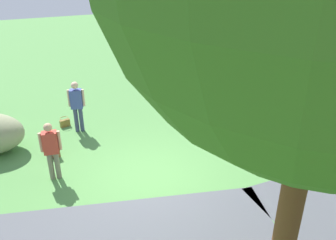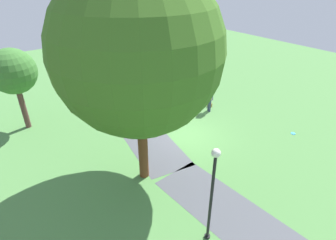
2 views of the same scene
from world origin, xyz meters
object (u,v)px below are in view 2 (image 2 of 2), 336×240
passerby_on_path (171,103)px  woman_with_handbag (210,97)px  lamp_post (212,188)px  frisbee_on_grass (293,133)px  man_near_boulder (204,75)px  handbag_on_grass (210,105)px  large_shade_tree (138,52)px  backpack_by_boulder (156,96)px  spare_backpack_on_lawn (185,109)px  young_tree_near_path (13,72)px  lawn_boulder (179,92)px

passerby_on_path → woman_with_handbag: bearing=-111.8°
lamp_post → passerby_on_path: bearing=-30.4°
frisbee_on_grass → passerby_on_path: bearing=35.5°
man_near_boulder → handbag_on_grass: 3.65m
woman_with_handbag → handbag_on_grass: bearing=-50.0°
large_shade_tree → backpack_by_boulder: size_ratio=21.97×
spare_backpack_on_lawn → frisbee_on_grass: (-5.80, -3.08, -0.18)m
man_near_boulder → spare_backpack_on_lawn: bearing=120.4°
large_shade_tree → lamp_post: (-4.10, 0.09, -3.34)m
young_tree_near_path → backpack_by_boulder: size_ratio=11.62×
lawn_boulder → passerby_on_path: bearing=129.4°
frisbee_on_grass → lawn_boulder: bearing=16.2°
man_near_boulder → passerby_on_path: (-2.27, 5.06, -0.07)m
lamp_post → man_near_boulder: lamp_post is taller
passerby_on_path → backpack_by_boulder: bearing=-16.8°
woman_with_handbag → backpack_by_boulder: woman_with_handbag is taller
handbag_on_grass → spare_backpack_on_lawn: bearing=75.0°
handbag_on_grass → backpack_by_boulder: backpack_by_boulder is taller
man_near_boulder → backpack_by_boulder: size_ratio=4.21×
frisbee_on_grass → handbag_on_grass: bearing=13.7°
lamp_post → woman_with_handbag: (6.77, -6.92, -1.35)m
young_tree_near_path → woman_with_handbag: bearing=-117.5°
lamp_post → man_near_boulder: 13.92m
lawn_boulder → woman_with_handbag: 2.65m
man_near_boulder → woman_with_handbag: bearing=140.3°
large_shade_tree → spare_backpack_on_lawn: size_ratio=21.97×
lamp_post → spare_backpack_on_lawn: lamp_post is taller
large_shade_tree → spare_backpack_on_lawn: large_shade_tree is taller
lawn_boulder → spare_backpack_on_lawn: lawn_boulder is taller
young_tree_near_path → passerby_on_path: size_ratio=2.94×
man_near_boulder → passerby_on_path: size_ratio=1.06×
large_shade_tree → young_tree_near_path: (7.80, 3.02, -2.27)m
young_tree_near_path → spare_backpack_on_lawn: (-4.24, -8.56, -3.19)m
passerby_on_path → backpack_by_boulder: passerby_on_path is taller
lawn_boulder → backpack_by_boulder: lawn_boulder is taller
woman_with_handbag → backpack_by_boulder: (3.76, 1.54, -0.78)m
backpack_by_boulder → frisbee_on_grass: 9.29m
lawn_boulder → woman_with_handbag: size_ratio=1.40×
lamp_post → spare_backpack_on_lawn: 9.74m
young_tree_near_path → backpack_by_boulder: young_tree_near_path is taller
passerby_on_path → lamp_post: bearing=149.6°
passerby_on_path → backpack_by_boulder: size_ratio=3.96×
young_tree_near_path → backpack_by_boulder: bearing=-99.4°
lamp_post → frisbee_on_grass: size_ratio=15.02×
handbag_on_grass → lawn_boulder: bearing=22.0°
handbag_on_grass → backpack_by_boulder: (3.35, 2.04, 0.05)m
lawn_boulder → frisbee_on_grass: (-7.51, -2.17, -0.57)m
lawn_boulder → lamp_post: bearing=145.1°
lawn_boulder → handbag_on_grass: bearing=-158.0°
young_tree_near_path → passerby_on_path: young_tree_near_path is taller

